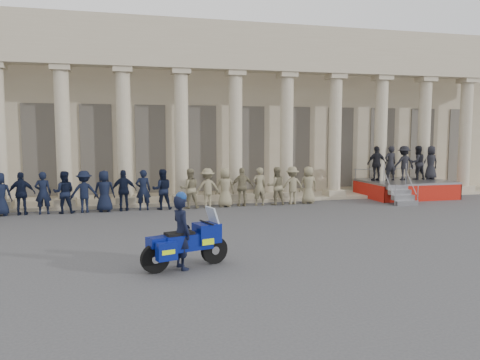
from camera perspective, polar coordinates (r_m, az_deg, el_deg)
name	(u,v)px	position (r m, az deg, el deg)	size (l,w,h in m)	color
ground	(257,240)	(14.85, 2.05, -7.34)	(90.00, 90.00, 0.00)	#3E3E40
building	(188,114)	(28.93, -6.33, 8.05)	(40.00, 12.50, 9.00)	tan
officer_rank	(133,190)	(20.76, -12.96, -1.23)	(17.63, 0.67, 1.78)	black
reviewing_stand	(406,169)	(25.92, 19.58, 1.24)	(4.37, 4.16, 2.68)	gray
motorcycle	(186,243)	(11.83, -6.56, -7.59)	(2.27, 1.23, 1.49)	black
rider	(181,231)	(11.71, -7.15, -6.17)	(0.62, 0.77, 1.94)	black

